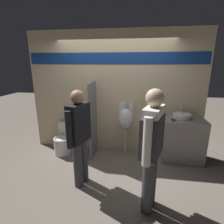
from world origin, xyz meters
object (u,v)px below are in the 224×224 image
(toilet, at_px, (64,141))
(urinal_near_counter, at_px, (126,119))
(cell_phone, at_px, (173,120))
(person_in_vest, at_px, (152,144))
(person_with_lanyard, at_px, (79,135))
(sink_basin, at_px, (182,116))

(toilet, bearing_deg, urinal_near_counter, 6.80)
(cell_phone, xyz_separation_m, person_in_vest, (-0.52, -1.32, 0.08))
(toilet, relative_size, person_with_lanyard, 0.51)
(urinal_near_counter, distance_m, person_in_vest, 1.61)
(urinal_near_counter, xyz_separation_m, person_with_lanyard, (-0.66, -1.16, 0.06))
(person_with_lanyard, bearing_deg, sink_basin, -40.53)
(sink_basin, relative_size, urinal_near_counter, 0.28)
(sink_basin, height_order, person_with_lanyard, person_with_lanyard)
(sink_basin, xyz_separation_m, person_with_lanyard, (-1.83, -1.10, -0.07))
(cell_phone, bearing_deg, person_in_vest, -111.40)
(person_with_lanyard, bearing_deg, person_in_vest, -90.08)
(cell_phone, bearing_deg, toilet, 178.75)
(sink_basin, xyz_separation_m, toilet, (-2.56, -0.11, -0.69))
(person_with_lanyard, bearing_deg, toilet, 54.94)
(sink_basin, bearing_deg, person_in_vest, -115.80)
(urinal_near_counter, height_order, person_with_lanyard, person_with_lanyard)
(toilet, distance_m, person_in_vest, 2.41)
(urinal_near_counter, relative_size, person_in_vest, 0.72)
(sink_basin, height_order, urinal_near_counter, urinal_near_counter)
(cell_phone, distance_m, person_with_lanyard, 1.88)
(cell_phone, bearing_deg, sink_basin, 38.59)
(urinal_near_counter, height_order, person_in_vest, person_in_vest)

